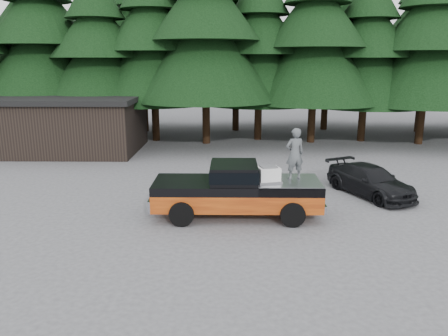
{
  "coord_description": "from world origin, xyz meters",
  "views": [
    {
      "loc": [
        0.59,
        -14.0,
        5.44
      ],
      "look_at": [
        0.38,
        0.0,
        1.93
      ],
      "focal_mm": 35.0,
      "sensor_mm": 36.0,
      "label": 1
    }
  ],
  "objects_px": {
    "man_on_bed": "(295,154)",
    "parked_car": "(370,181)",
    "pickup_truck": "(237,198)",
    "utility_building": "(71,123)",
    "air_compressor": "(268,175)"
  },
  "relations": [
    {
      "from": "man_on_bed",
      "to": "pickup_truck",
      "type": "bearing_deg",
      "value": -12.41
    },
    {
      "from": "air_compressor",
      "to": "utility_building",
      "type": "distance_m",
      "value": 15.86
    },
    {
      "from": "man_on_bed",
      "to": "air_compressor",
      "type": "bearing_deg",
      "value": 4.36
    },
    {
      "from": "man_on_bed",
      "to": "parked_car",
      "type": "height_order",
      "value": "man_on_bed"
    },
    {
      "from": "air_compressor",
      "to": "parked_car",
      "type": "bearing_deg",
      "value": 17.41
    },
    {
      "from": "air_compressor",
      "to": "parked_car",
      "type": "relative_size",
      "value": 0.17
    },
    {
      "from": "man_on_bed",
      "to": "parked_car",
      "type": "bearing_deg",
      "value": -161.72
    },
    {
      "from": "man_on_bed",
      "to": "utility_building",
      "type": "distance_m",
      "value": 16.28
    },
    {
      "from": "utility_building",
      "to": "parked_car",
      "type": "bearing_deg",
      "value": -29.7
    },
    {
      "from": "man_on_bed",
      "to": "parked_car",
      "type": "distance_m",
      "value": 4.55
    },
    {
      "from": "pickup_truck",
      "to": "man_on_bed",
      "type": "xyz_separation_m",
      "value": [
        2.01,
        0.14,
        1.58
      ]
    },
    {
      "from": "air_compressor",
      "to": "parked_car",
      "type": "height_order",
      "value": "air_compressor"
    },
    {
      "from": "pickup_truck",
      "to": "utility_building",
      "type": "distance_m",
      "value": 15.01
    },
    {
      "from": "parked_car",
      "to": "utility_building",
      "type": "relative_size",
      "value": 0.5
    },
    {
      "from": "parked_car",
      "to": "utility_building",
      "type": "distance_m",
      "value": 17.68
    }
  ]
}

